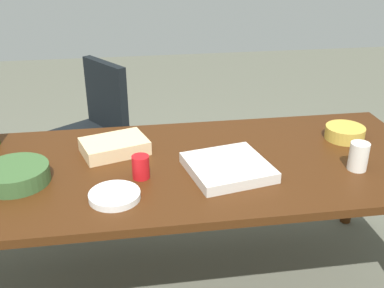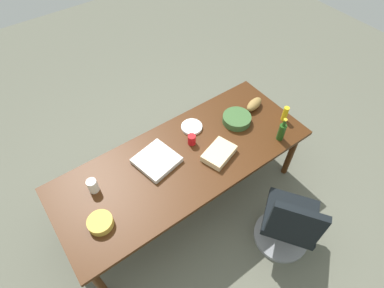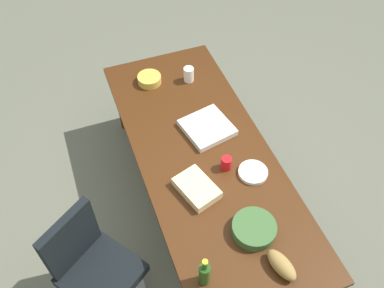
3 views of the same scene
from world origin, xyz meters
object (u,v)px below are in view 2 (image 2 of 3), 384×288
at_px(mayo_jar, 93,186).
at_px(chip_bowl, 100,223).
at_px(wine_bottle, 282,131).
at_px(salad_bowl, 237,119).
at_px(sheet_cake, 219,153).
at_px(bread_loaf, 254,104).
at_px(paper_plate_stack, 192,127).
at_px(red_solo_cup, 192,140).
at_px(pizza_box, 157,160).
at_px(conference_table, 184,162).
at_px(mustard_bottle, 285,114).
at_px(office_chair, 288,226).

xyz_separation_m(mayo_jar, chip_bowl, (0.10, 0.34, -0.03)).
bearing_deg(wine_bottle, salad_bowl, -65.43).
xyz_separation_m(sheet_cake, bread_loaf, (-0.73, -0.29, 0.02)).
distance_m(mayo_jar, paper_plate_stack, 1.15).
xyz_separation_m(mayo_jar, red_solo_cup, (-1.02, 0.07, -0.01)).
bearing_deg(pizza_box, conference_table, 141.55).
relative_size(red_solo_cup, pizza_box, 0.31).
bearing_deg(mustard_bottle, office_chair, 50.25).
height_order(conference_table, office_chair, office_chair).
height_order(mayo_jar, chip_bowl, mayo_jar).
bearing_deg(sheet_cake, mayo_jar, -17.33).
bearing_deg(red_solo_cup, salad_bowl, 176.00).
distance_m(salad_bowl, bread_loaf, 0.30).
relative_size(red_solo_cup, salad_bowl, 0.37).
xyz_separation_m(sheet_cake, wine_bottle, (-0.64, 0.19, 0.07)).
relative_size(mayo_jar, bread_loaf, 0.57).
bearing_deg(mustard_bottle, sheet_cake, -2.04).
distance_m(mayo_jar, red_solo_cup, 1.02).
bearing_deg(wine_bottle, pizza_box, -22.55).
xyz_separation_m(salad_bowl, wine_bottle, (-0.20, 0.43, 0.07)).
bearing_deg(conference_table, pizza_box, -26.91).
bearing_deg(red_solo_cup, conference_table, 31.65).
relative_size(conference_table, sheet_cake, 7.97).
bearing_deg(office_chair, conference_table, -63.96).
bearing_deg(mayo_jar, pizza_box, 173.99).
bearing_deg(paper_plate_stack, sheet_cake, 89.82).
bearing_deg(paper_plate_stack, red_solo_cup, 53.99).
bearing_deg(chip_bowl, office_chair, 149.34).
height_order(office_chair, chip_bowl, office_chair).
bearing_deg(office_chair, chip_bowl, -30.66).
relative_size(conference_table, chip_bowl, 12.10).
distance_m(sheet_cake, salad_bowl, 0.50).
bearing_deg(bread_loaf, chip_bowl, 7.93).
bearing_deg(chip_bowl, wine_bottle, 173.64).
bearing_deg(bread_loaf, salad_bowl, 9.45).
height_order(conference_table, sheet_cake, sheet_cake).
bearing_deg(mustard_bottle, wine_bottle, 35.34).
bearing_deg(bread_loaf, pizza_box, 0.01).
relative_size(office_chair, salad_bowl, 3.26).
distance_m(red_solo_cup, mustard_bottle, 1.03).
xyz_separation_m(office_chair, mustard_bottle, (-0.67, -0.80, 0.45)).
relative_size(sheet_cake, salad_bowl, 1.07).
xyz_separation_m(chip_bowl, paper_plate_stack, (-1.24, -0.43, -0.02)).
bearing_deg(sheet_cake, mustard_bottle, 177.96).
xyz_separation_m(red_solo_cup, salad_bowl, (-0.56, 0.04, -0.02)).
bearing_deg(salad_bowl, conference_table, 5.36).
distance_m(office_chair, salad_bowl, 1.18).
height_order(salad_bowl, pizza_box, salad_bowl).
xyz_separation_m(mustard_bottle, wine_bottle, (0.23, 0.16, 0.02)).
relative_size(conference_table, paper_plate_stack, 11.59).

